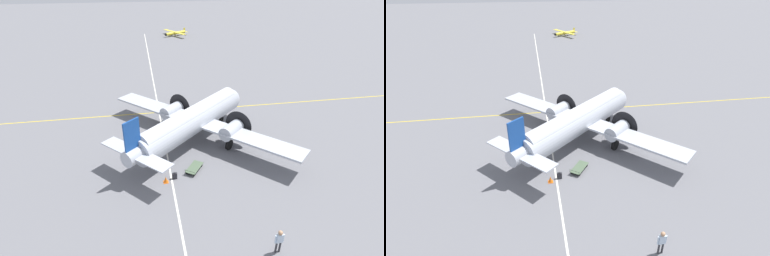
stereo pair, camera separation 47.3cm
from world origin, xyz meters
TOP-DOWN VIEW (x-y plane):
  - ground_plane at (0.00, 0.00)m, footprint 300.00×300.00m
  - apron_line_eastwest at (0.00, 7.98)m, footprint 120.00×0.16m
  - apron_line_northsouth at (-2.87, 0.00)m, footprint 0.16×120.00m
  - airliner_main at (0.31, 0.29)m, footprint 18.24×18.44m
  - crew_foreground at (3.04, -14.69)m, footprint 0.63×0.30m
  - suitcase_near_door at (-2.59, -5.92)m, footprint 0.44×0.20m
  - baggage_cart at (-0.67, -4.99)m, footprint 1.98×2.25m
  - light_aircraft_distant at (5.19, 55.88)m, footprint 6.69×8.51m
  - traffic_cone at (-3.40, -6.28)m, footprint 0.44×0.44m

SIDE VIEW (x-z plane):
  - ground_plane at x=0.00m, z-range 0.00..0.00m
  - apron_line_eastwest at x=0.00m, z-range 0.00..0.01m
  - apron_line_northsouth at x=-2.87m, z-range 0.00..0.01m
  - traffic_cone at x=-3.40m, z-range -0.02..0.56m
  - baggage_cart at x=-0.67m, z-range -0.01..0.55m
  - suitcase_near_door at x=-2.59m, z-range -0.02..0.61m
  - light_aircraft_distant at x=5.19m, z-range -0.13..1.68m
  - crew_foreground at x=3.04m, z-range 0.21..2.07m
  - airliner_main at x=0.31m, z-range -0.37..5.43m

